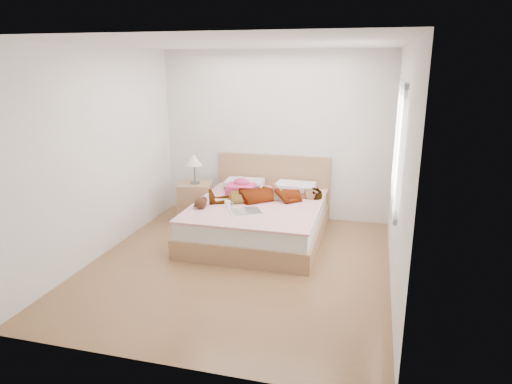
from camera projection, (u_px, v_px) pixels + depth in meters
ground at (238, 265)px, 5.61m from camera, size 4.00×4.00×0.00m
woman at (267, 192)px, 6.50m from camera, size 1.78×1.19×0.23m
hair at (238, 186)px, 7.08m from camera, size 0.50×0.58×0.08m
phone at (241, 178)px, 6.98m from camera, size 0.08×0.10×0.05m
room_shell at (398, 147)px, 5.05m from camera, size 4.00×4.00×4.00m
bed at (259, 217)px, 6.50m from camera, size 1.80×2.08×1.00m
towel at (241, 187)px, 6.82m from camera, size 0.43×0.37×0.22m
magazine at (246, 211)px, 5.99m from camera, size 0.50×0.45×0.02m
coffee_mug at (228, 204)px, 6.17m from camera, size 0.12×0.09×0.09m
plush_toy at (201, 203)px, 6.14m from camera, size 0.17×0.25×0.14m
nightstand at (196, 199)px, 7.11m from camera, size 0.57×0.53×1.06m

